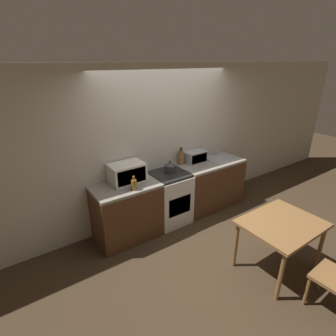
# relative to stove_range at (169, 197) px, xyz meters

# --- Properties ---
(ground_plane) EXTENTS (16.00, 16.00, 0.00)m
(ground_plane) POSITION_rel_stove_range_xyz_m (0.14, -0.85, -0.45)
(ground_plane) COLOR #3D2D1E
(wall_back) EXTENTS (10.00, 0.06, 2.60)m
(wall_back) POSITION_rel_stove_range_xyz_m (0.14, 0.34, 0.85)
(wall_back) COLOR beige
(wall_back) RESTS_ON ground_plane
(counter_left_run) EXTENTS (0.99, 0.62, 0.90)m
(counter_left_run) POSITION_rel_stove_range_xyz_m (-0.80, 0.00, 0.00)
(counter_left_run) COLOR #4C2D19
(counter_left_run) RESTS_ON ground_plane
(counter_right_run) EXTENTS (1.26, 0.62, 0.90)m
(counter_right_run) POSITION_rel_stove_range_xyz_m (0.93, 0.00, 0.00)
(counter_right_run) COLOR #4C2D19
(counter_right_run) RESTS_ON ground_plane
(stove_range) EXTENTS (0.61, 0.62, 0.90)m
(stove_range) POSITION_rel_stove_range_xyz_m (0.00, 0.00, 0.00)
(stove_range) COLOR silver
(stove_range) RESTS_ON ground_plane
(kettle) EXTENTS (0.18, 0.18, 0.20)m
(kettle) POSITION_rel_stove_range_xyz_m (0.04, 0.04, 0.54)
(kettle) COLOR #2D2D2D
(kettle) RESTS_ON stove_range
(microwave) EXTENTS (0.52, 0.35, 0.29)m
(microwave) POSITION_rel_stove_range_xyz_m (-0.71, 0.11, 0.60)
(microwave) COLOR silver
(microwave) RESTS_ON counter_left_run
(bottle) EXTENTS (0.08, 0.08, 0.21)m
(bottle) POSITION_rel_stove_range_xyz_m (-0.75, -0.19, 0.53)
(bottle) COLOR olive
(bottle) RESTS_ON counter_left_run
(knife_block) EXTENTS (0.08, 0.07, 0.32)m
(knife_block) POSITION_rel_stove_range_xyz_m (0.39, 0.21, 0.58)
(knife_block) COLOR brown
(knife_block) RESTS_ON counter_right_run
(toaster_oven) EXTENTS (0.40, 0.25, 0.21)m
(toaster_oven) POSITION_rel_stove_range_xyz_m (0.68, 0.16, 0.56)
(toaster_oven) COLOR #999BA0
(toaster_oven) RESTS_ON counter_right_run
(sink_basin) EXTENTS (0.55, 0.44, 0.24)m
(sink_basin) POSITION_rel_stove_range_xyz_m (1.21, 0.01, 0.47)
(sink_basin) COLOR #999BA0
(sink_basin) RESTS_ON counter_right_run
(dining_table) EXTENTS (0.99, 0.79, 0.72)m
(dining_table) POSITION_rel_stove_range_xyz_m (0.53, -1.76, 0.19)
(dining_table) COLOR brown
(dining_table) RESTS_ON ground_plane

